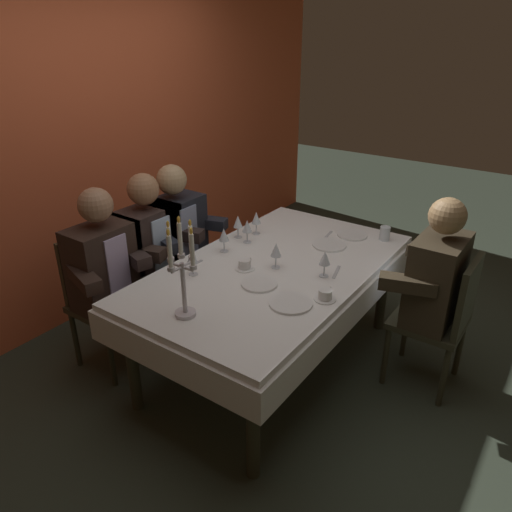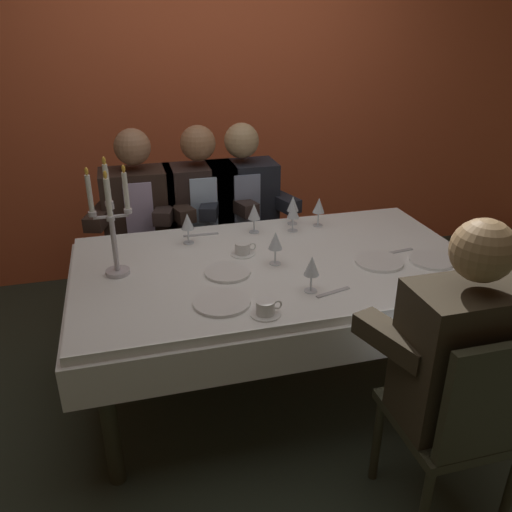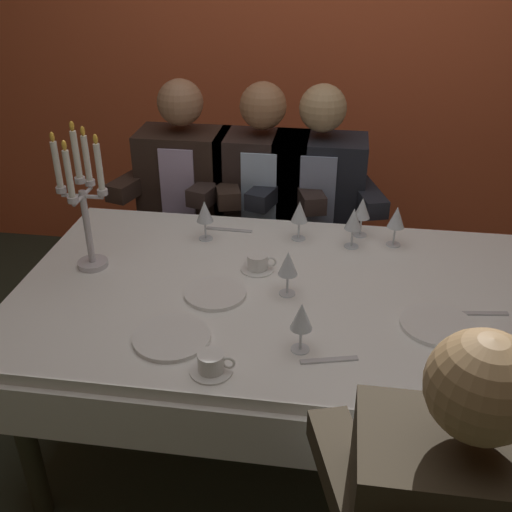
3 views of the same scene
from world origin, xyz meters
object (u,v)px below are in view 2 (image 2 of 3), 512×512
Objects in this scene: dinner_plate_3 at (432,260)px; wine_glass_5 at (312,267)px; dinner_plate_2 at (228,272)px; wine_glass_6 at (319,206)px; wine_glass_4 at (293,205)px; coffee_cup_0 at (243,249)px; dining_table at (276,283)px; dinner_plate_1 at (379,262)px; seated_diner_3 at (463,355)px; water_tumbler_0 at (472,270)px; seated_diner_0 at (139,212)px; seated_diner_1 at (201,207)px; wine_glass_2 at (187,222)px; coffee_cup_1 at (266,308)px; dinner_plate_0 at (222,302)px; wine_glass_3 at (254,213)px; candelabra at (112,222)px; wine_glass_1 at (293,211)px; wine_glass_0 at (275,242)px; seated_diner_2 at (242,203)px.

dinner_plate_3 is 1.29× the size of wine_glass_5.
dinner_plate_2 is 0.77m from wine_glass_6.
wine_glass_4 is 0.50m from coffee_cup_0.
dinner_plate_1 reaches higher than dining_table.
dinner_plate_1 is at bearing 85.51° from seated_diner_3.
seated_diner_0 is at bearing 136.89° from water_tumbler_0.
seated_diner_1 reaches higher than dinner_plate_2.
dining_table is at bearing -41.85° from wine_glass_2.
wine_glass_6 is 1.01m from coffee_cup_1.
seated_diner_3 is at bearing -57.13° from wine_glass_2.
wine_glass_2 reaches higher than dinner_plate_0.
coffee_cup_1 reaches higher than dinner_plate_1.
wine_glass_3 is at bearing 132.24° from dinner_plate_1.
water_tumbler_0 is 0.97m from coffee_cup_1.
candelabra reaches higher than coffee_cup_1.
wine_glass_1 reaches higher than dining_table.
wine_glass_3 is 1.24× the size of coffee_cup_0.
dinner_plate_2 is at bearing -14.66° from candelabra.
coffee_cup_1 is at bearing 144.06° from seated_diner_3.
dinner_plate_0 is at bearing -43.82° from candelabra.
wine_glass_2 is at bearing 123.44° from wine_glass_5.
wine_glass_4 is 1.67× the size of water_tumbler_0.
coffee_cup_1 is at bearing -94.73° from coffee_cup_0.
seated_diner_3 is at bearing -61.54° from coffee_cup_0.
coffee_cup_0 is (-0.50, -0.26, -0.09)m from wine_glass_6.
candelabra is at bearing -174.11° from coffee_cup_0.
wine_glass_1 is at bearing 127.44° from water_tumbler_0.
candelabra is 0.44× the size of seated_diner_0.
seated_diner_0 is 1.00× the size of seated_diner_1.
water_tumbler_0 is (0.58, -0.76, -0.07)m from wine_glass_1.
candelabra is at bearing 137.14° from coffee_cup_1.
dinner_plate_1 and dinner_plate_3 have the same top height.
wine_glass_0 is 0.92m from seated_diner_2.
wine_glass_1 is at bearing 17.06° from candelabra.
seated_diner_1 is 1.00× the size of seated_diner_3.
dinner_plate_2 is 1.29× the size of wine_glass_1.
seated_diner_1 is (-0.69, 1.03, -0.01)m from dinner_plate_1.
seated_diner_3 is (0.36, -0.57, -0.12)m from wine_glass_5.
dinner_plate_3 is 0.82m from wine_glass_4.
seated_diner_1 is (-0.21, 0.50, -0.12)m from wine_glass_3.
coffee_cup_1 is (0.07, -0.39, 0.02)m from dinner_plate_2.
dinner_plate_0 is 1.45× the size of wine_glass_2.
water_tumbler_0 is 1.06m from coffee_cup_0.
wine_glass_1 is 0.13× the size of seated_diner_0.
wine_glass_2 is 0.37m from wine_glass_3.
wine_glass_2 is at bearing 154.28° from dinner_plate_3.
seated_diner_2 is (0.06, 0.91, -0.12)m from wine_glass_0.
wine_glass_1 is 0.13× the size of seated_diner_3.
dinner_plate_2 is 1.29× the size of wine_glass_2.
dining_table is at bearing -117.35° from wine_glass_4.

